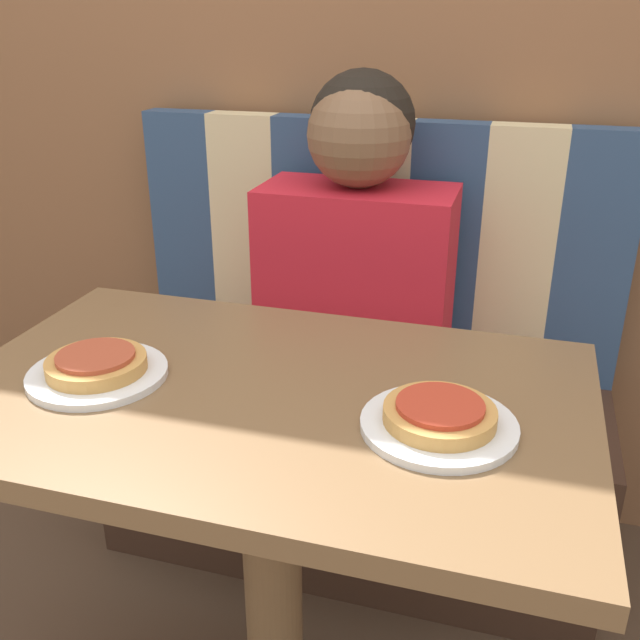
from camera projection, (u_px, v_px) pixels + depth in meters
name	position (u px, v px, depth m)	size (l,w,h in m)	color
booth_seat	(352.00, 465.00, 1.79)	(1.18, 0.45, 0.45)	#382319
booth_backrest	(375.00, 244.00, 1.75)	(1.18, 0.07, 0.60)	navy
dining_table	(269.00, 452.00, 1.12)	(0.97, 0.61, 0.75)	brown
person	(357.00, 243.00, 1.56)	(0.42, 0.25, 0.72)	red
plate_left	(98.00, 374.00, 1.11)	(0.22, 0.22, 0.01)	white
plate_right	(439.00, 425.00, 0.97)	(0.22, 0.22, 0.01)	white
pizza_left	(96.00, 363.00, 1.10)	(0.15, 0.15, 0.03)	#C68E47
pizza_right	(440.00, 413.00, 0.96)	(0.15, 0.15, 0.03)	#C68E47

